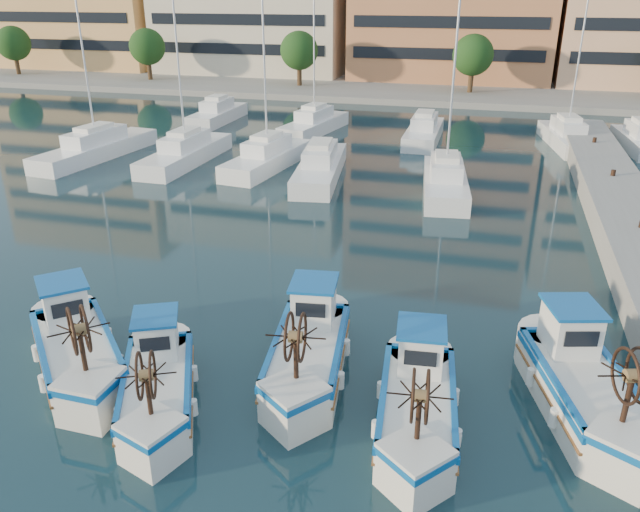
{
  "coord_description": "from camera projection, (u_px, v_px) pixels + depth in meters",
  "views": [
    {
      "loc": [
        6.75,
        -12.53,
        10.15
      ],
      "look_at": [
        1.32,
        6.92,
        1.5
      ],
      "focal_mm": 35.0,
      "sensor_mm": 36.0,
      "label": 1
    }
  ],
  "objects": [
    {
      "name": "fishing_boat_a",
      "position": [
        76.0,
        346.0,
        17.71
      ],
      "size": [
        4.62,
        4.69,
        3.02
      ],
      "rotation": [
        0.0,
        0.0,
        0.77
      ],
      "color": "silver",
      "rests_on": "ground"
    },
    {
      "name": "ground",
      "position": [
        204.0,
        399.0,
        16.76
      ],
      "size": [
        300.0,
        300.0,
        0.0
      ],
      "primitive_type": "plane",
      "color": "#18343F",
      "rests_on": "ground"
    },
    {
      "name": "fishing_boat_e",
      "position": [
        582.0,
        381.0,
        16.06
      ],
      "size": [
        3.27,
        5.11,
        3.1
      ],
      "rotation": [
        0.0,
        0.0,
        0.28
      ],
      "color": "silver",
      "rests_on": "ground"
    },
    {
      "name": "fishing_boat_c",
      "position": [
        309.0,
        348.0,
        17.61
      ],
      "size": [
        2.6,
        4.95,
        3.01
      ],
      "rotation": [
        0.0,
        0.0,
        0.14
      ],
      "color": "silver",
      "rests_on": "ground"
    },
    {
      "name": "yacht_marina",
      "position": [
        338.0,
        146.0,
        41.71
      ],
      "size": [
        37.62,
        22.98,
        11.5
      ],
      "color": "white",
      "rests_on": "ground"
    },
    {
      "name": "fishing_boat_b",
      "position": [
        158.0,
        381.0,
        16.26
      ],
      "size": [
        3.41,
        4.51,
        2.72
      ],
      "rotation": [
        0.0,
        0.0,
        0.45
      ],
      "color": "silver",
      "rests_on": "ground"
    },
    {
      "name": "fishing_boat_d",
      "position": [
        418.0,
        399.0,
        15.49
      ],
      "size": [
        2.32,
        4.67,
        2.85
      ],
      "rotation": [
        0.0,
        0.0,
        0.11
      ],
      "color": "silver",
      "rests_on": "ground"
    }
  ]
}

